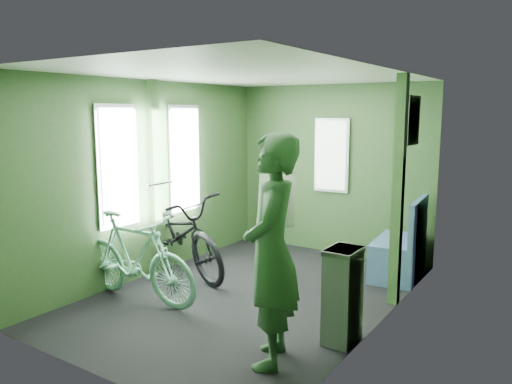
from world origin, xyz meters
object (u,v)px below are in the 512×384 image
(bicycle_black, at_px, (181,273))
(bicycle_mint, at_px, (137,301))
(bench_seat, at_px, (400,254))
(waste_box, at_px, (343,296))
(passenger, at_px, (271,251))

(bicycle_black, bearing_deg, bicycle_mint, -144.11)
(bicycle_mint, relative_size, bench_seat, 1.65)
(bicycle_black, xyz_separation_m, bicycle_mint, (0.24, -0.95, 0.00))
(bicycle_mint, height_order, waste_box, waste_box)
(waste_box, xyz_separation_m, bench_seat, (-0.11, 1.95, -0.13))
(bicycle_mint, bearing_deg, passenger, -99.71)
(passenger, bearing_deg, bicycle_black, -145.72)
(bicycle_black, relative_size, bicycle_mint, 1.21)
(bicycle_black, relative_size, passenger, 1.07)
(bicycle_mint, bearing_deg, waste_box, -81.99)
(bicycle_mint, distance_m, waste_box, 2.20)
(waste_box, bearing_deg, bicycle_black, 164.88)
(passenger, height_order, bench_seat, passenger)
(bicycle_black, height_order, bicycle_mint, bicycle_black)
(waste_box, relative_size, bench_seat, 0.86)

